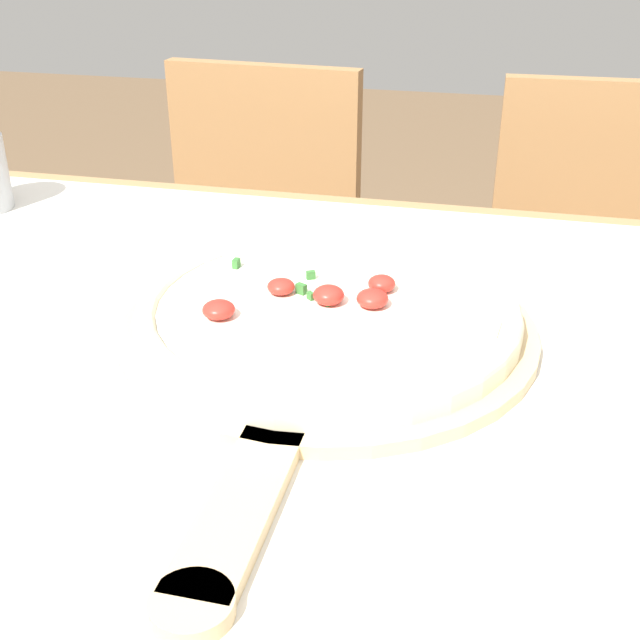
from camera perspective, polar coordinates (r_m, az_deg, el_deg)
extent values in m
cube|color=#A87F51|center=(0.67, -1.44, -6.63)|extent=(1.38, 1.01, 0.03)
cylinder|color=#A87F51|center=(1.47, -21.15, -5.88)|extent=(0.06, 0.06, 0.75)
cube|color=silver|center=(0.66, -1.46, -5.38)|extent=(1.30, 0.93, 0.00)
cylinder|color=#D6B784|center=(0.74, 0.54, -0.60)|extent=(0.38, 0.38, 0.01)
cube|color=#D6B784|center=(0.54, -5.68, -13.03)|extent=(0.04, 0.17, 0.01)
cylinder|color=#D6B784|center=(0.48, -9.14, -19.47)|extent=(0.05, 0.05, 0.01)
cylinder|color=beige|center=(0.74, 0.54, 0.36)|extent=(0.35, 0.35, 0.02)
torus|color=beige|center=(0.73, 0.55, 0.92)|extent=(0.35, 0.35, 0.02)
cylinder|color=white|center=(0.73, 0.55, 1.02)|extent=(0.31, 0.31, 0.00)
ellipsoid|color=red|center=(0.75, 4.41, 2.60)|extent=(0.03, 0.03, 0.02)
ellipsoid|color=red|center=(0.73, 0.85, 1.77)|extent=(0.03, 0.03, 0.02)
ellipsoid|color=red|center=(0.75, -2.79, 2.40)|extent=(0.03, 0.03, 0.01)
ellipsoid|color=red|center=(0.71, -7.22, 0.75)|extent=(0.03, 0.03, 0.02)
ellipsoid|color=red|center=(0.72, 3.75, 1.53)|extent=(0.03, 0.03, 0.02)
cube|color=#387533|center=(0.73, 0.25, 1.30)|extent=(0.01, 0.01, 0.01)
cube|color=#387533|center=(0.81, -5.97, 4.03)|extent=(0.01, 0.01, 0.01)
cube|color=#387533|center=(0.75, -1.34, 2.23)|extent=(0.01, 0.01, 0.01)
cube|color=#387533|center=(0.78, -0.66, 3.22)|extent=(0.01, 0.01, 0.01)
cube|color=#387533|center=(0.77, 4.88, 2.70)|extent=(0.01, 0.01, 0.01)
cube|color=#387533|center=(0.74, -0.67, 1.72)|extent=(0.01, 0.01, 0.01)
cube|color=#A37547|center=(1.54, -6.08, -0.30)|extent=(0.43, 0.43, 0.02)
cube|color=#A37547|center=(1.61, -3.92, 9.93)|extent=(0.38, 0.06, 0.44)
cylinder|color=#A37547|center=(1.60, -13.31, -8.93)|extent=(0.04, 0.04, 0.41)
cylinder|color=#A37547|center=(1.48, -2.31, -11.40)|extent=(0.04, 0.04, 0.41)
cylinder|color=#A37547|center=(1.83, -8.41, -3.36)|extent=(0.04, 0.04, 0.41)
cylinder|color=#A37547|center=(1.73, 1.26, -5.03)|extent=(0.04, 0.04, 0.41)
cube|color=#A37547|center=(1.47, 18.58, -3.04)|extent=(0.41, 0.41, 0.02)
cube|color=#A37547|center=(1.55, 19.29, 7.76)|extent=(0.38, 0.05, 0.44)
cylinder|color=#A37547|center=(1.45, 11.41, -13.04)|extent=(0.04, 0.04, 0.41)
cylinder|color=#A37547|center=(1.71, 11.73, -6.13)|extent=(0.04, 0.04, 0.41)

